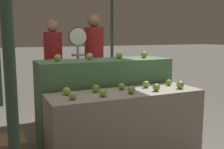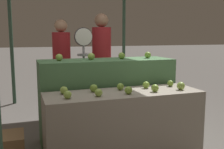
% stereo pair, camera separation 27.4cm
% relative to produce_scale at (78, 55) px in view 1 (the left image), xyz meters
% --- Properties ---
extents(display_counter_front, '(1.70, 0.55, 0.77)m').
position_rel_produce_scale_xyz_m(display_counter_front, '(0.13, -1.31, -0.70)').
color(display_counter_front, gray).
rests_on(display_counter_front, ground_plane).
extents(display_counter_back, '(1.70, 0.55, 1.07)m').
position_rel_produce_scale_xyz_m(display_counter_back, '(0.13, -0.71, -0.55)').
color(display_counter_back, '#4C7A4C').
rests_on(display_counter_back, ground_plane).
extents(apple_front_0, '(0.08, 0.08, 0.08)m').
position_rel_produce_scale_xyz_m(apple_front_0, '(-0.49, -1.42, -0.27)').
color(apple_front_0, '#8EB247').
rests_on(apple_front_0, display_counter_front).
extents(apple_front_1, '(0.08, 0.08, 0.08)m').
position_rel_produce_scale_xyz_m(apple_front_1, '(-0.19, -1.43, -0.27)').
color(apple_front_1, '#8EB247').
rests_on(apple_front_1, display_counter_front).
extents(apple_front_2, '(0.08, 0.08, 0.08)m').
position_rel_produce_scale_xyz_m(apple_front_2, '(0.14, -1.42, -0.27)').
color(apple_front_2, '#7AA338').
rests_on(apple_front_2, display_counter_front).
extents(apple_front_3, '(0.08, 0.08, 0.08)m').
position_rel_produce_scale_xyz_m(apple_front_3, '(0.45, -1.41, -0.27)').
color(apple_front_3, '#84AD3D').
rests_on(apple_front_3, display_counter_front).
extents(apple_front_4, '(0.09, 0.09, 0.09)m').
position_rel_produce_scale_xyz_m(apple_front_4, '(0.78, -1.41, -0.27)').
color(apple_front_4, '#8EB247').
rests_on(apple_front_4, display_counter_front).
extents(apple_front_5, '(0.08, 0.08, 0.08)m').
position_rel_produce_scale_xyz_m(apple_front_5, '(-0.49, -1.20, -0.27)').
color(apple_front_5, '#8EB247').
rests_on(apple_front_5, display_counter_front).
extents(apple_front_6, '(0.08, 0.08, 0.08)m').
position_rel_produce_scale_xyz_m(apple_front_6, '(-0.18, -1.20, -0.27)').
color(apple_front_6, '#7AA338').
rests_on(apple_front_6, display_counter_front).
extents(apple_front_7, '(0.08, 0.08, 0.08)m').
position_rel_produce_scale_xyz_m(apple_front_7, '(0.13, -1.20, -0.27)').
color(apple_front_7, '#7AA338').
rests_on(apple_front_7, display_counter_front).
extents(apple_front_8, '(0.08, 0.08, 0.08)m').
position_rel_produce_scale_xyz_m(apple_front_8, '(0.45, -1.21, -0.27)').
color(apple_front_8, '#84AD3D').
rests_on(apple_front_8, display_counter_front).
extents(apple_front_9, '(0.07, 0.07, 0.07)m').
position_rel_produce_scale_xyz_m(apple_front_9, '(0.77, -1.20, -0.27)').
color(apple_front_9, '#7AA338').
rests_on(apple_front_9, display_counter_front).
extents(apple_back_0, '(0.09, 0.09, 0.09)m').
position_rel_produce_scale_xyz_m(apple_back_0, '(-0.47, -0.71, 0.03)').
color(apple_back_0, '#8EB247').
rests_on(apple_back_0, display_counter_back).
extents(apple_back_1, '(0.09, 0.09, 0.09)m').
position_rel_produce_scale_xyz_m(apple_back_1, '(-0.07, -0.72, 0.03)').
color(apple_back_1, '#8EB247').
rests_on(apple_back_1, display_counter_back).
extents(apple_back_2, '(0.09, 0.09, 0.09)m').
position_rel_produce_scale_xyz_m(apple_back_2, '(0.34, -0.72, 0.03)').
color(apple_back_2, '#7AA338').
rests_on(apple_back_2, display_counter_back).
extents(apple_back_3, '(0.09, 0.09, 0.09)m').
position_rel_produce_scale_xyz_m(apple_back_3, '(0.71, -0.71, 0.03)').
color(apple_back_3, '#7AA338').
rests_on(apple_back_3, display_counter_back).
extents(produce_scale, '(0.28, 0.20, 1.49)m').
position_rel_produce_scale_xyz_m(produce_scale, '(0.00, 0.00, 0.00)').
color(produce_scale, '#99999E').
rests_on(produce_scale, ground_plane).
extents(person_vendor_at_scale, '(0.42, 0.42, 1.74)m').
position_rel_produce_scale_xyz_m(person_vendor_at_scale, '(0.39, 0.36, -0.06)').
color(person_vendor_at_scale, '#2D2D38').
rests_on(person_vendor_at_scale, ground_plane).
extents(person_customer_left, '(0.34, 0.34, 1.65)m').
position_rel_produce_scale_xyz_m(person_customer_left, '(-0.25, 0.60, -0.12)').
color(person_customer_left, '#2D2D38').
rests_on(person_customer_left, ground_plane).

